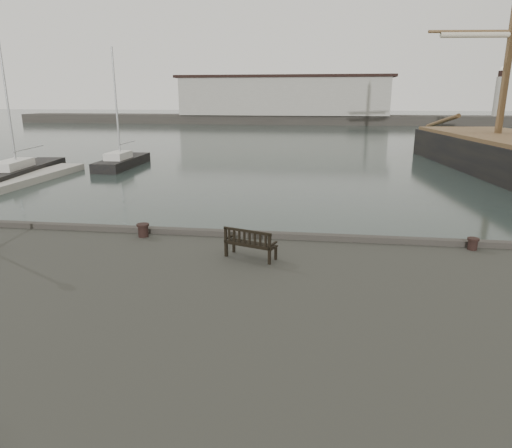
{
  "coord_description": "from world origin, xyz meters",
  "views": [
    {
      "loc": [
        0.96,
        -14.27,
        5.99
      ],
      "look_at": [
        -1.0,
        -0.5,
        2.1
      ],
      "focal_mm": 32.0,
      "sensor_mm": 36.0,
      "label": 1
    }
  ],
  "objects": [
    {
      "name": "ground",
      "position": [
        0.0,
        0.0,
        0.0
      ],
      "size": [
        400.0,
        400.0,
        0.0
      ],
      "primitive_type": "plane",
      "color": "black",
      "rests_on": "ground"
    },
    {
      "name": "breakwater",
      "position": [
        -4.56,
        92.0,
        4.3
      ],
      "size": [
        140.0,
        9.5,
        12.2
      ],
      "color": "#383530",
      "rests_on": "ground"
    },
    {
      "name": "bench",
      "position": [
        -0.92,
        -2.19,
        1.83
      ],
      "size": [
        1.57,
        0.98,
        0.86
      ],
      "rotation": [
        0.0,
        0.0,
        -0.34
      ],
      "color": "black",
      "rests_on": "quay"
    },
    {
      "name": "bollard_left",
      "position": [
        -4.72,
        -0.63,
        1.78
      ],
      "size": [
        0.5,
        0.5,
        0.43
      ],
      "primitive_type": "cylinder",
      "rotation": [
        0.0,
        0.0,
        0.23
      ],
      "color": "black",
      "rests_on": "quay"
    },
    {
      "name": "bollard_right",
      "position": [
        5.56,
        -0.5,
        1.74
      ],
      "size": [
        0.35,
        0.35,
        0.36
      ],
      "primitive_type": "cylinder",
      "rotation": [
        0.0,
        0.0,
        -0.0
      ],
      "color": "black",
      "rests_on": "quay"
    },
    {
      "name": "yacht_b",
      "position": [
        -22.03,
        17.9,
        0.25
      ],
      "size": [
        3.97,
        11.38,
        14.58
      ],
      "rotation": [
        0.0,
        0.0,
        0.14
      ],
      "color": "black",
      "rests_on": "ground"
    },
    {
      "name": "yacht_d",
      "position": [
        -16.38,
        23.89,
        0.23
      ],
      "size": [
        2.45,
        8.3,
        10.56
      ],
      "rotation": [
        0.0,
        0.0,
        0.03
      ],
      "color": "black",
      "rests_on": "ground"
    }
  ]
}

